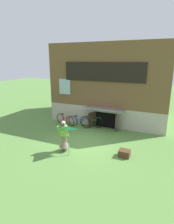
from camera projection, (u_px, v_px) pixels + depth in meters
The scene contains 8 objects.
ground_plane at pixel (84, 143), 10.58m from camera, with size 60.00×60.00×0.00m, color #56843D.
log_house at pixel (114, 82), 14.82m from camera, with size 8.33×6.49×5.65m.
person at pixel (64, 139), 9.54m from camera, with size 0.61×0.52×1.62m.
kite at pixel (66, 134), 8.76m from camera, with size 0.91×0.97×1.44m.
bicycle_green at pixel (91, 122), 13.07m from camera, with size 1.71×0.18×0.78m.
bicycle_blue at pixel (79, 122), 13.07m from camera, with size 1.73×0.13×0.79m.
bicycle_red at pixel (65, 120), 13.53m from camera, with size 1.69×0.47×0.79m.
wooden_crate at pixel (124, 153), 9.11m from camera, with size 0.53×0.45×0.33m, color #4C331E.
Camera 1 is at (4.14, -8.79, 4.54)m, focal length 30.21 mm.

